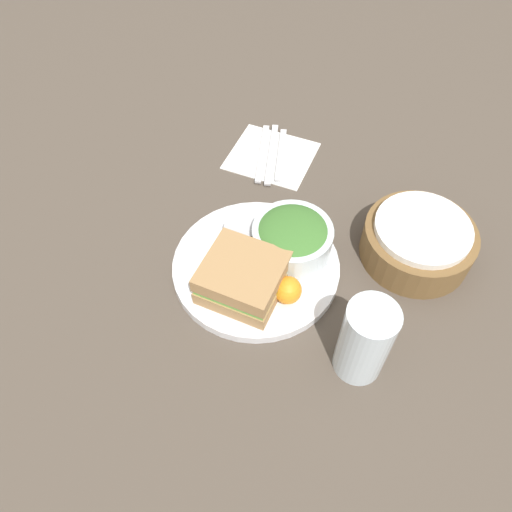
{
  "coord_description": "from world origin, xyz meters",
  "views": [
    {
      "loc": [
        0.43,
        0.18,
        0.66
      ],
      "look_at": [
        0.0,
        0.0,
        0.04
      ],
      "focal_mm": 35.0,
      "sensor_mm": 36.0,
      "label": 1
    }
  ],
  "objects_px": {
    "salad_bowl": "(292,238)",
    "drink_glass": "(365,341)",
    "spoon": "(281,154)",
    "plate": "(256,266)",
    "fork": "(262,153)",
    "knife": "(272,154)",
    "sandwich": "(242,277)",
    "dressing_cup": "(241,232)",
    "bread_basket": "(418,241)"
  },
  "relations": [
    {
      "from": "plate",
      "to": "knife",
      "type": "relative_size",
      "value": 1.58
    },
    {
      "from": "plate",
      "to": "dressing_cup",
      "type": "height_order",
      "value": "dressing_cup"
    },
    {
      "from": "sandwich",
      "to": "dressing_cup",
      "type": "relative_size",
      "value": 2.14
    },
    {
      "from": "plate",
      "to": "spoon",
      "type": "relative_size",
      "value": 1.84
    },
    {
      "from": "sandwich",
      "to": "spoon",
      "type": "height_order",
      "value": "sandwich"
    },
    {
      "from": "fork",
      "to": "knife",
      "type": "height_order",
      "value": "same"
    },
    {
      "from": "bread_basket",
      "to": "knife",
      "type": "distance_m",
      "value": 0.33
    },
    {
      "from": "sandwich",
      "to": "dressing_cup",
      "type": "bearing_deg",
      "value": -155.63
    },
    {
      "from": "dressing_cup",
      "to": "knife",
      "type": "height_order",
      "value": "dressing_cup"
    },
    {
      "from": "plate",
      "to": "fork",
      "type": "distance_m",
      "value": 0.27
    },
    {
      "from": "plate",
      "to": "salad_bowl",
      "type": "relative_size",
      "value": 2.1
    },
    {
      "from": "drink_glass",
      "to": "salad_bowl",
      "type": "bearing_deg",
      "value": -132.86
    },
    {
      "from": "knife",
      "to": "spoon",
      "type": "relative_size",
      "value": 1.17
    },
    {
      "from": "salad_bowl",
      "to": "bread_basket",
      "type": "bearing_deg",
      "value": 114.22
    },
    {
      "from": "sandwich",
      "to": "drink_glass",
      "type": "height_order",
      "value": "drink_glass"
    },
    {
      "from": "knife",
      "to": "spoon",
      "type": "distance_m",
      "value": 0.02
    },
    {
      "from": "plate",
      "to": "sandwich",
      "type": "bearing_deg",
      "value": -1.93
    },
    {
      "from": "knife",
      "to": "salad_bowl",
      "type": "bearing_deg",
      "value": -167.36
    },
    {
      "from": "spoon",
      "to": "drink_glass",
      "type": "bearing_deg",
      "value": -161.21
    },
    {
      "from": "dressing_cup",
      "to": "spoon",
      "type": "distance_m",
      "value": 0.23
    },
    {
      "from": "dressing_cup",
      "to": "drink_glass",
      "type": "bearing_deg",
      "value": 60.31
    },
    {
      "from": "knife",
      "to": "dressing_cup",
      "type": "bearing_deg",
      "value": 172.29
    },
    {
      "from": "salad_bowl",
      "to": "bread_basket",
      "type": "height_order",
      "value": "salad_bowl"
    },
    {
      "from": "bread_basket",
      "to": "knife",
      "type": "relative_size",
      "value": 1.05
    },
    {
      "from": "salad_bowl",
      "to": "bread_basket",
      "type": "xyz_separation_m",
      "value": [
        -0.08,
        0.19,
        -0.02
      ]
    },
    {
      "from": "salad_bowl",
      "to": "bread_basket",
      "type": "distance_m",
      "value": 0.2
    },
    {
      "from": "knife",
      "to": "bread_basket",
      "type": "bearing_deg",
      "value": -129.78
    },
    {
      "from": "fork",
      "to": "knife",
      "type": "distance_m",
      "value": 0.02
    },
    {
      "from": "dressing_cup",
      "to": "spoon",
      "type": "height_order",
      "value": "dressing_cup"
    },
    {
      "from": "plate",
      "to": "salad_bowl",
      "type": "bearing_deg",
      "value": 136.77
    },
    {
      "from": "sandwich",
      "to": "spoon",
      "type": "xyz_separation_m",
      "value": [
        -0.32,
        -0.06,
        -0.04
      ]
    },
    {
      "from": "drink_glass",
      "to": "knife",
      "type": "xyz_separation_m",
      "value": [
        -0.36,
        -0.27,
        -0.06
      ]
    },
    {
      "from": "drink_glass",
      "to": "bread_basket",
      "type": "xyz_separation_m",
      "value": [
        -0.23,
        0.03,
        -0.03
      ]
    },
    {
      "from": "dressing_cup",
      "to": "knife",
      "type": "xyz_separation_m",
      "value": [
        -0.22,
        -0.03,
        -0.03
      ]
    },
    {
      "from": "knife",
      "to": "fork",
      "type": "bearing_deg",
      "value": 90.0
    },
    {
      "from": "plate",
      "to": "salad_bowl",
      "type": "height_order",
      "value": "salad_bowl"
    },
    {
      "from": "salad_bowl",
      "to": "drink_glass",
      "type": "distance_m",
      "value": 0.21
    },
    {
      "from": "drink_glass",
      "to": "plate",
      "type": "bearing_deg",
      "value": -116.17
    },
    {
      "from": "plate",
      "to": "salad_bowl",
      "type": "xyz_separation_m",
      "value": [
        -0.05,
        0.04,
        0.04
      ]
    },
    {
      "from": "fork",
      "to": "knife",
      "type": "relative_size",
      "value": 0.95
    },
    {
      "from": "salad_bowl",
      "to": "drink_glass",
      "type": "height_order",
      "value": "drink_glass"
    },
    {
      "from": "dressing_cup",
      "to": "bread_basket",
      "type": "height_order",
      "value": "bread_basket"
    },
    {
      "from": "dressing_cup",
      "to": "knife",
      "type": "bearing_deg",
      "value": -171.37
    },
    {
      "from": "sandwich",
      "to": "bread_basket",
      "type": "height_order",
      "value": "sandwich"
    },
    {
      "from": "fork",
      "to": "sandwich",
      "type": "bearing_deg",
      "value": -179.67
    },
    {
      "from": "fork",
      "to": "spoon",
      "type": "xyz_separation_m",
      "value": [
        -0.01,
        0.03,
        0.0
      ]
    },
    {
      "from": "bread_basket",
      "to": "fork",
      "type": "xyz_separation_m",
      "value": [
        -0.13,
        -0.32,
        -0.03
      ]
    },
    {
      "from": "plate",
      "to": "sandwich",
      "type": "relative_size",
      "value": 2.26
    },
    {
      "from": "plate",
      "to": "bread_basket",
      "type": "relative_size",
      "value": 1.51
    },
    {
      "from": "fork",
      "to": "plate",
      "type": "bearing_deg",
      "value": -176.23
    }
  ]
}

